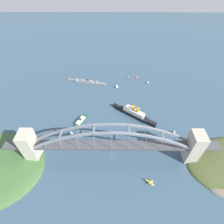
{
  "coord_description": "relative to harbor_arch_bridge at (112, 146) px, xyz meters",
  "views": [
    {
      "loc": [
        1.35,
        -123.93,
        209.09
      ],
      "look_at": [
        0.0,
        79.93,
        8.0
      ],
      "focal_mm": 27.38,
      "sensor_mm": 36.0,
      "label": 1
    }
  ],
  "objects": [
    {
      "name": "small_boat_1",
      "position": [
        -61.26,
        37.02,
        -22.1
      ],
      "size": [
        5.89,
        10.59,
        10.67
      ],
      "color": "black",
      "rests_on": "ground"
    },
    {
      "name": "small_boat_3",
      "position": [
        34.83,
        197.13,
        -26.35
      ],
      "size": [
        3.91,
        10.22,
        1.85
      ],
      "color": "#2D6B3D",
      "rests_on": "ground"
    },
    {
      "name": "harbor_arch_bridge",
      "position": [
        0.0,
        0.0,
        0.0
      ],
      "size": [
        272.63,
        19.82,
        62.13
      ],
      "color": "#BCB29E",
      "rests_on": "ground"
    },
    {
      "name": "small_boat_4",
      "position": [
        96.16,
        42.33,
        -22.94
      ],
      "size": [
        6.11,
        6.39,
        8.62
      ],
      "color": "#2D6B3D",
      "rests_on": "ground"
    },
    {
      "name": "ocean_liner",
      "position": [
        36.85,
        79.02,
        -20.92
      ],
      "size": [
        70.96,
        53.69,
        21.38
      ],
      "color": "black",
      "rests_on": "ground"
    },
    {
      "name": "harbor_ferry_steamer",
      "position": [
        -51.42,
        63.72,
        -24.54
      ],
      "size": [
        21.08,
        33.69,
        8.07
      ],
      "color": "#23512D",
      "rests_on": "ground"
    },
    {
      "name": "naval_cruiser",
      "position": [
        -53.94,
        176.91,
        -24.46
      ],
      "size": [
        81.16,
        21.08,
        15.85
      ],
      "color": "gray",
      "rests_on": "ground"
    },
    {
      "name": "small_boat_2",
      "position": [
        54.86,
        195.75,
        -26.22
      ],
      "size": [
        8.87,
        4.95,
        2.19
      ],
      "color": "#B2231E",
      "rests_on": "ground"
    },
    {
      "name": "ground_plane",
      "position": [
        -0.0,
        -0.0,
        -27.01
      ],
      "size": [
        1400.0,
        1400.0,
        0.0
      ],
      "primitive_type": "plane",
      "color": "#385166"
    },
    {
      "name": "small_boat_0",
      "position": [
        74.28,
        173.8,
        -23.54
      ],
      "size": [
        7.17,
        6.6,
        7.44
      ],
      "color": "brown",
      "rests_on": "ground"
    },
    {
      "name": "small_boat_5",
      "position": [
        9.18,
        159.14,
        -22.75
      ],
      "size": [
        6.82,
        9.97,
        9.16
      ],
      "color": "gold",
      "rests_on": "ground"
    },
    {
      "name": "channel_marker_buoy",
      "position": [
        -29.75,
        26.11,
        -25.9
      ],
      "size": [
        2.2,
        2.2,
        2.75
      ],
      "color": "red",
      "rests_on": "ground"
    },
    {
      "name": "seaplane_taxiing_near_bridge",
      "position": [
        47.56,
        -36.29,
        -24.82
      ],
      "size": [
        9.67,
        9.03,
        5.18
      ],
      "color": "#B7B7B2",
      "rests_on": "ground"
    }
  ]
}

